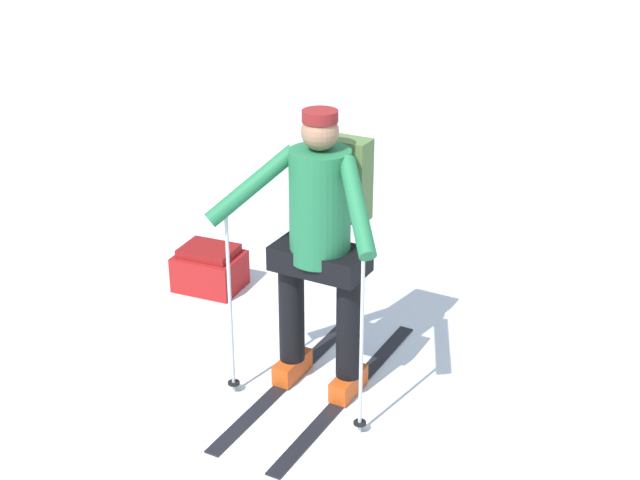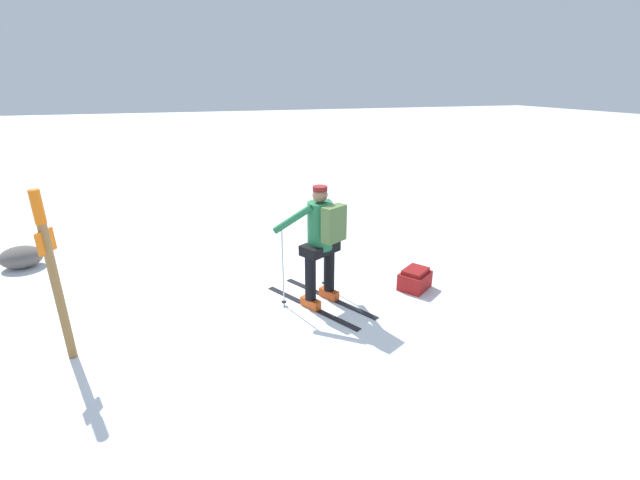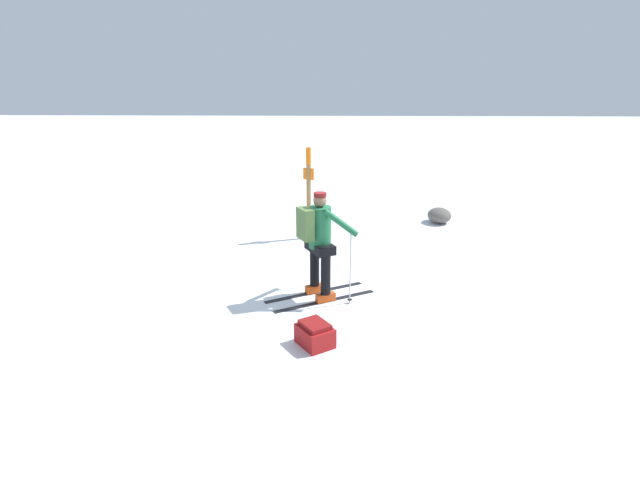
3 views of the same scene
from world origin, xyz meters
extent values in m
cube|color=black|center=(0.46, -0.72, 0.01)|extent=(0.90, 1.54, 0.01)
cube|color=#C64714|center=(0.46, -0.72, 0.07)|extent=(0.24, 0.32, 0.12)
cylinder|color=black|center=(0.46, -0.72, 0.48)|extent=(0.15, 0.15, 0.69)
cube|color=black|center=(0.78, -0.54, 0.01)|extent=(0.90, 1.54, 0.01)
cube|color=#C64714|center=(0.78, -0.54, 0.07)|extent=(0.24, 0.32, 0.12)
cylinder|color=black|center=(0.78, -0.54, 0.48)|extent=(0.15, 0.15, 0.69)
cube|color=black|center=(0.62, -0.63, 0.82)|extent=(0.60, 0.50, 0.14)
cylinder|color=#1E663D|center=(0.62, -0.63, 1.14)|extent=(0.34, 0.34, 0.63)
sphere|color=#8C664C|center=(0.62, -0.63, 1.56)|extent=(0.20, 0.20, 0.20)
cylinder|color=maroon|center=(0.62, -0.63, 1.64)|extent=(0.19, 0.19, 0.06)
cube|color=#4C6B38|center=(0.74, -0.85, 1.22)|extent=(0.36, 0.29, 0.47)
cylinder|color=#B2B7BC|center=(0.12, -0.56, 0.58)|extent=(0.02, 0.02, 1.16)
cylinder|color=black|center=(0.12, -0.56, 0.06)|extent=(0.07, 0.07, 0.01)
cylinder|color=#1E663D|center=(0.26, -0.62, 1.26)|extent=(0.53, 0.28, 0.40)
cylinder|color=#B2B7BC|center=(0.83, -0.17, 0.58)|extent=(0.02, 0.02, 1.16)
cylinder|color=black|center=(0.83, -0.17, 0.06)|extent=(0.07, 0.07, 0.01)
cylinder|color=#1E663D|center=(0.80, -0.32, 1.26)|extent=(0.19, 0.54, 0.40)
cube|color=maroon|center=(2.10, -0.65, 0.13)|extent=(0.58, 0.55, 0.26)
cube|color=maroon|center=(2.10, -0.65, 0.29)|extent=(0.48, 0.45, 0.06)
camera|label=1|loc=(-3.11, 1.78, 2.94)|focal=50.00mm
camera|label=2|loc=(-1.03, -5.69, 2.93)|focal=24.00mm
camera|label=3|loc=(7.78, -0.42, 3.25)|focal=28.00mm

